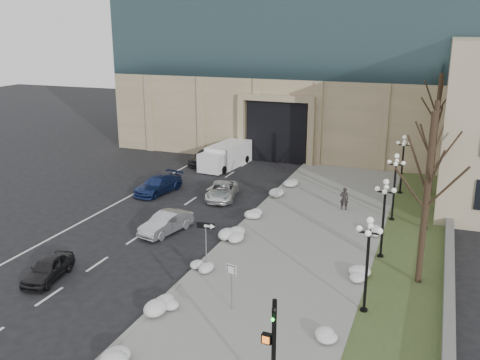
% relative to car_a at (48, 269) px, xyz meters
% --- Properties ---
extents(ground, '(160.00, 160.00, 0.00)m').
position_rel_car_a_xyz_m(ground, '(7.78, -3.54, -0.61)').
color(ground, black).
rests_on(ground, ground).
extents(sidewalk, '(9.00, 40.00, 0.12)m').
position_rel_car_a_xyz_m(sidewalk, '(11.28, 10.46, -0.55)').
color(sidewalk, gray).
rests_on(sidewalk, ground).
extents(curb, '(0.30, 40.00, 0.14)m').
position_rel_car_a_xyz_m(curb, '(6.78, 10.46, -0.54)').
color(curb, gray).
rests_on(curb, ground).
extents(grass_strip, '(4.00, 40.00, 0.10)m').
position_rel_car_a_xyz_m(grass_strip, '(17.78, 10.46, -0.56)').
color(grass_strip, '#3A4A25').
rests_on(grass_strip, ground).
extents(stone_wall, '(0.50, 30.00, 0.70)m').
position_rel_car_a_xyz_m(stone_wall, '(19.78, 12.46, -0.26)').
color(stone_wall, slate).
rests_on(stone_wall, ground).
extents(car_a, '(1.99, 3.79, 1.23)m').
position_rel_car_a_xyz_m(car_a, '(0.00, 0.00, 0.00)').
color(car_a, black).
rests_on(car_a, ground).
extents(car_b, '(2.29, 4.29, 1.34)m').
position_rel_car_a_xyz_m(car_b, '(2.65, 8.05, 0.06)').
color(car_b, '#A3A5AB').
rests_on(car_b, ground).
extents(car_c, '(2.71, 5.00, 1.37)m').
position_rel_car_a_xyz_m(car_c, '(-2.04, 15.42, 0.07)').
color(car_c, navy).
rests_on(car_c, ground).
extents(car_d, '(2.90, 4.74, 1.23)m').
position_rel_car_a_xyz_m(car_d, '(3.29, 15.88, -0.00)').
color(car_d, silver).
rests_on(car_d, ground).
extents(car_e, '(2.34, 4.71, 1.54)m').
position_rel_car_a_xyz_m(car_e, '(-2.25, 25.15, 0.16)').
color(car_e, '#313136').
rests_on(car_e, ground).
extents(pedestrian, '(0.66, 0.48, 1.67)m').
position_rel_car_a_xyz_m(pedestrian, '(12.63, 16.32, 0.34)').
color(pedestrian, black).
rests_on(pedestrian, sidewalk).
extents(box_truck, '(3.03, 6.86, 2.11)m').
position_rel_car_a_xyz_m(box_truck, '(-0.12, 24.97, 0.41)').
color(box_truck, white).
rests_on(box_truck, ground).
extents(one_way_sign, '(1.06, 0.30, 2.83)m').
position_rel_car_a_xyz_m(one_way_sign, '(7.57, 3.84, 1.72)').
color(one_way_sign, slate).
rests_on(one_way_sign, ground).
extents(keep_sign, '(0.51, 0.16, 2.39)m').
position_rel_car_a_xyz_m(keep_sign, '(10.26, 0.37, 1.15)').
color(keep_sign, slate).
rests_on(keep_sign, ground).
extents(traffic_signal, '(0.70, 0.94, 4.12)m').
position_rel_car_a_xyz_m(traffic_signal, '(13.94, -5.04, 1.43)').
color(traffic_signal, black).
rests_on(traffic_signal, ground).
extents(snow_clump_b, '(1.10, 1.60, 0.36)m').
position_rel_car_a_xyz_m(snow_clump_b, '(7.39, -0.88, -0.31)').
color(snow_clump_b, white).
rests_on(snow_clump_b, sidewalk).
extents(snow_clump_c, '(1.10, 1.60, 0.36)m').
position_rel_car_a_xyz_m(snow_clump_c, '(7.25, 3.45, -0.31)').
color(snow_clump_c, white).
rests_on(snow_clump_c, sidewalk).
extents(snow_clump_d, '(1.10, 1.60, 0.36)m').
position_rel_car_a_xyz_m(snow_clump_d, '(7.14, 8.51, -0.31)').
color(snow_clump_d, white).
rests_on(snow_clump_d, sidewalk).
extents(snow_clump_e, '(1.10, 1.60, 0.36)m').
position_rel_car_a_xyz_m(snow_clump_e, '(6.88, 12.56, -0.31)').
color(snow_clump_e, white).
rests_on(snow_clump_e, sidewalk).
extents(snow_clump_f, '(1.10, 1.60, 0.36)m').
position_rel_car_a_xyz_m(snow_clump_f, '(7.47, 17.50, -0.31)').
color(snow_clump_f, white).
rests_on(snow_clump_f, sidewalk).
extents(snow_clump_g, '(1.10, 1.60, 0.36)m').
position_rel_car_a_xyz_m(snow_clump_g, '(7.44, 20.96, -0.31)').
color(snow_clump_g, white).
rests_on(snow_clump_g, sidewalk).
extents(snow_clump_h, '(1.10, 1.60, 0.36)m').
position_rel_car_a_xyz_m(snow_clump_h, '(15.19, -0.85, -0.31)').
color(snow_clump_h, white).
rests_on(snow_clump_h, sidewalk).
extents(snow_clump_i, '(1.10, 1.60, 0.36)m').
position_rel_car_a_xyz_m(snow_clump_i, '(15.41, 5.81, -0.31)').
color(snow_clump_i, white).
rests_on(snow_clump_i, sidewalk).
extents(snow_clump_j, '(1.10, 1.60, 0.36)m').
position_rel_car_a_xyz_m(snow_clump_j, '(15.23, 12.00, -0.31)').
color(snow_clump_j, white).
rests_on(snow_clump_j, sidewalk).
extents(lamppost_a, '(1.18, 1.18, 4.76)m').
position_rel_car_a_xyz_m(lamppost_a, '(16.08, 2.46, 2.46)').
color(lamppost_a, black).
rests_on(lamppost_a, ground).
extents(lamppost_b, '(1.18, 1.18, 4.76)m').
position_rel_car_a_xyz_m(lamppost_b, '(16.08, 8.96, 2.46)').
color(lamppost_b, black).
rests_on(lamppost_b, ground).
extents(lamppost_c, '(1.18, 1.18, 4.76)m').
position_rel_car_a_xyz_m(lamppost_c, '(16.08, 15.46, 2.46)').
color(lamppost_c, black).
rests_on(lamppost_c, ground).
extents(lamppost_d, '(1.18, 1.18, 4.76)m').
position_rel_car_a_xyz_m(lamppost_d, '(16.08, 21.96, 2.46)').
color(lamppost_d, black).
rests_on(lamppost_d, ground).
extents(tree_near, '(3.20, 3.20, 9.00)m').
position_rel_car_a_xyz_m(tree_near, '(18.28, 6.46, 5.21)').
color(tree_near, black).
rests_on(tree_near, ground).
extents(tree_mid, '(3.20, 3.20, 8.50)m').
position_rel_car_a_xyz_m(tree_mid, '(18.28, 14.46, 4.89)').
color(tree_mid, black).
rests_on(tree_mid, ground).
extents(tree_far, '(3.20, 3.20, 9.50)m').
position_rel_car_a_xyz_m(tree_far, '(18.28, 22.46, 5.54)').
color(tree_far, black).
rests_on(tree_far, ground).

